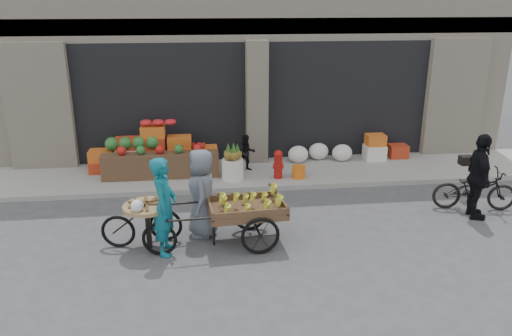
{
  "coord_description": "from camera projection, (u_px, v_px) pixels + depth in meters",
  "views": [
    {
      "loc": [
        -1.52,
        -7.73,
        4.28
      ],
      "look_at": [
        -0.43,
        1.51,
        1.1
      ],
      "focal_mm": 35.0,
      "sensor_mm": 36.0,
      "label": 1
    }
  ],
  "objects": [
    {
      "name": "bicycle",
      "position": [
        475.0,
        189.0,
        10.52
      ],
      "size": [
        1.8,
        0.93,
        0.9
      ],
      "primitive_type": "imported",
      "rotation": [
        0.0,
        0.0,
        1.37
      ],
      "color": "black",
      "rests_on": "ground"
    },
    {
      "name": "cyclist",
      "position": [
        479.0,
        177.0,
        9.98
      ],
      "size": [
        0.63,
        1.1,
        1.77
      ],
      "primitive_type": "imported",
      "rotation": [
        0.0,
        0.0,
        1.37
      ],
      "color": "black",
      "rests_on": "ground"
    },
    {
      "name": "sidewalk",
      "position": [
        261.0,
        173.0,
        12.65
      ],
      "size": [
        18.0,
        2.2,
        0.12
      ],
      "primitive_type": "cube",
      "color": "gray",
      "rests_on": "ground"
    },
    {
      "name": "pineapple_bin",
      "position": [
        233.0,
        169.0,
        12.0
      ],
      "size": [
        0.52,
        0.52,
        0.5
      ],
      "primitive_type": "cylinder",
      "color": "silver",
      "rests_on": "sidewalk"
    },
    {
      "name": "vendor_woman",
      "position": [
        164.0,
        206.0,
        8.58
      ],
      "size": [
        0.51,
        0.7,
        1.76
      ],
      "primitive_type": "imported",
      "rotation": [
        0.0,
        0.0,
        1.43
      ],
      "color": "#0E6170",
      "rests_on": "ground"
    },
    {
      "name": "tricycle_cart",
      "position": [
        147.0,
        219.0,
        8.84
      ],
      "size": [
        1.45,
        0.95,
        0.95
      ],
      "rotation": [
        0.0,
        0.0,
        -0.14
      ],
      "color": "#9E7F51",
      "rests_on": "ground"
    },
    {
      "name": "fruit_display",
      "position": [
        161.0,
        150.0,
        12.44
      ],
      "size": [
        3.1,
        1.12,
        1.24
      ],
      "color": "#AD3118",
      "rests_on": "sidewalk"
    },
    {
      "name": "ground",
      "position": [
        290.0,
        253.0,
        8.82
      ],
      "size": [
        80.0,
        80.0,
        0.0
      ],
      "primitive_type": "plane",
      "color": "#424244",
      "rests_on": "ground"
    },
    {
      "name": "orange_bucket",
      "position": [
        299.0,
        172.0,
        12.11
      ],
      "size": [
        0.32,
        0.32,
        0.3
      ],
      "primitive_type": "cylinder",
      "color": "orange",
      "rests_on": "sidewalk"
    },
    {
      "name": "vendor_grey",
      "position": [
        202.0,
        193.0,
        9.25
      ],
      "size": [
        0.55,
        0.83,
        1.69
      ],
      "primitive_type": "imported",
      "rotation": [
        0.0,
        0.0,
        -1.58
      ],
      "color": "slate",
      "rests_on": "ground"
    },
    {
      "name": "banana_cart",
      "position": [
        244.0,
        207.0,
        8.98
      ],
      "size": [
        2.41,
        1.13,
        0.98
      ],
      "rotation": [
        0.0,
        0.0,
        0.08
      ],
      "color": "brown",
      "rests_on": "ground"
    },
    {
      "name": "seated_person",
      "position": [
        247.0,
        153.0,
        12.54
      ],
      "size": [
        0.51,
        0.43,
        0.93
      ],
      "primitive_type": "imported",
      "rotation": [
        0.0,
        0.0,
        0.17
      ],
      "color": "black",
      "rests_on": "sidewalk"
    },
    {
      "name": "fire_hydrant",
      "position": [
        278.0,
        163.0,
        12.03
      ],
      "size": [
        0.22,
        0.22,
        0.71
      ],
      "color": "#A5140F",
      "rests_on": "sidewalk"
    },
    {
      "name": "right_bay_goods",
      "position": [
        355.0,
        150.0,
        13.39
      ],
      "size": [
        3.35,
        0.6,
        0.7
      ],
      "color": "silver",
      "rests_on": "sidewalk"
    },
    {
      "name": "building",
      "position": [
        245.0,
        29.0,
        15.28
      ],
      "size": [
        14.0,
        6.45,
        7.0
      ],
      "color": "beige",
      "rests_on": "ground"
    }
  ]
}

